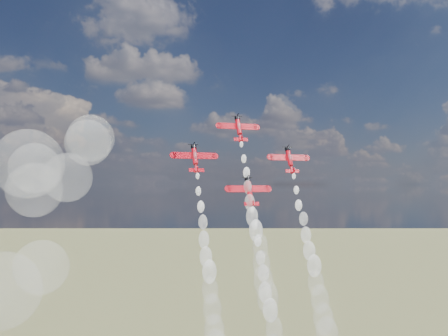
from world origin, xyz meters
TOP-DOWN VIEW (x-y plane):
  - plane_lead at (-3.32, 13.78)m, footprint 12.09×5.85m
  - plane_left at (-17.89, 9.56)m, footprint 12.09×5.85m
  - plane_right at (11.25, 9.56)m, footprint 12.09×5.85m
  - plane_slot at (-3.32, 5.34)m, footprint 12.09×5.85m
  - smoke_trail_lead at (-3.32, -3.01)m, footprint 5.61×20.92m
  - smoke_trail_left at (-18.03, -7.46)m, footprint 5.21×21.63m
  - smoke_trail_right at (11.25, -7.48)m, footprint 5.22×21.69m

SIDE VIEW (x-z plane):
  - smoke_trail_left at x=-18.03m, z-range 41.11..84.76m
  - smoke_trail_right at x=11.25m, z-range 41.55..84.82m
  - smoke_trail_lead at x=-3.32m, z-range 50.79..94.29m
  - plane_slot at x=-3.32m, z-range 86.87..94.98m
  - plane_left at x=-17.89m, z-range 96.15..104.26m
  - plane_right at x=11.25m, z-range 96.15..104.26m
  - plane_lead at x=-3.32m, z-range 105.44..113.54m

